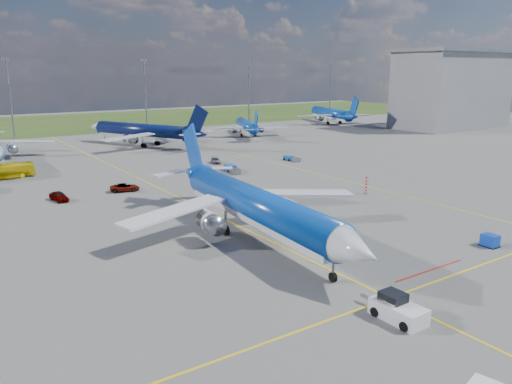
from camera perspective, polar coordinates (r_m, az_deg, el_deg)
ground at (r=59.64m, az=0.47°, el=-5.08°), size 400.00×400.00×0.00m
grass_strip at (r=200.10m, az=-24.73°, el=6.97°), size 400.00×80.00×0.01m
taxiway_lines at (r=83.17m, az=-10.26°, el=0.14°), size 60.25×160.00×0.02m
floodlight_masts at (r=162.24m, az=-19.23°, el=10.62°), size 202.20×0.50×22.70m
terminal_building at (r=185.65m, az=21.46°, el=10.90°), size 42.00×22.00×26.00m
warning_post at (r=81.52m, az=12.48°, el=0.83°), size 0.50×0.50×3.00m
bg_jet_n at (r=135.07m, az=-12.81°, el=5.20°), size 47.04×51.68×10.99m
bg_jet_ne at (r=152.26m, az=-1.05°, el=6.47°), size 36.14×40.38×8.69m
bg_jet_ene at (r=189.64m, az=8.56°, el=7.75°), size 41.08×47.51×10.57m
main_airliner at (r=59.20m, az=0.01°, el=-5.23°), size 36.59×46.17×11.45m
pushback_tug at (r=42.08m, az=15.84°, el=-12.75°), size 2.37×6.15×2.08m
uld_container at (r=62.02m, az=25.17°, el=-5.03°), size 1.37×1.72×1.37m
apron_bus at (r=101.42m, az=-26.80°, el=2.12°), size 10.26×3.39×2.81m
service_car_a at (r=81.06m, az=-21.59°, el=-0.46°), size 2.40×4.46×1.44m
service_car_b at (r=84.12m, az=-14.75°, el=0.51°), size 5.13×3.38×1.31m
service_car_c at (r=106.67m, az=-4.64°, el=3.62°), size 2.98×4.42×1.19m
baggage_tug_w at (r=97.01m, az=-2.75°, el=2.63°), size 2.44×5.74×1.25m
baggage_tug_e at (r=109.46m, az=4.06°, el=3.82°), size 1.62×4.48×0.98m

